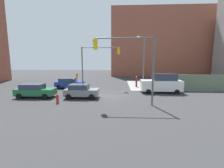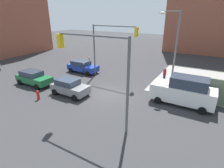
{
  "view_description": "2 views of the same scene",
  "coord_description": "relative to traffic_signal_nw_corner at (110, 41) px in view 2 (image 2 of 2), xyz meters",
  "views": [
    {
      "loc": [
        1.31,
        -18.79,
        4.18
      ],
      "look_at": [
        0.37,
        0.23,
        1.38
      ],
      "focal_mm": 24.0,
      "sensor_mm": 36.0,
      "label": 1
    },
    {
      "loc": [
        8.69,
        -13.68,
        7.63
      ],
      "look_at": [
        0.37,
        0.64,
        1.0
      ],
      "focal_mm": 28.0,
      "sensor_mm": 36.0,
      "label": 2
    }
  ],
  "objects": [
    {
      "name": "warning_sign_two_way",
      "position": [
        -3.22,
        0.01,
        -3.02
      ],
      "size": [
        0.48,
        0.48,
        2.4
      ],
      "color": "#4C4C4C",
      "rests_on": "ground"
    },
    {
      "name": "traffic_signal_nw_corner",
      "position": [
        0.0,
        0.0,
        0.0
      ],
      "size": [
        6.01,
        0.36,
        6.5
      ],
      "color": "#59595B",
      "rests_on": "ground"
    },
    {
      "name": "ground_plane",
      "position": [
        2.18,
        -4.5,
        -4.66
      ],
      "size": [
        120.0,
        120.0,
        0.0
      ],
      "primitive_type": "plane",
      "color": "#333335"
    },
    {
      "name": "sedan_blue",
      "position": [
        -4.55,
        0.11,
        -3.82
      ],
      "size": [
        4.4,
        2.02,
        1.62
      ],
      "color": "#1E389E",
      "rests_on": "ground"
    },
    {
      "name": "pedestrian_waiting",
      "position": [
        -3.62,
        -0.7,
        -3.79
      ],
      "size": [
        0.36,
        0.36,
        1.69
      ],
      "rotation": [
        0.0,
        0.0,
        5.2
      ],
      "color": "navy",
      "rests_on": "ground"
    },
    {
      "name": "coupe_green",
      "position": [
        -6.48,
        -6.35,
        -3.82
      ],
      "size": [
        4.42,
        2.02,
        1.62
      ],
      "color": "#1E6638",
      "rests_on": "ground"
    },
    {
      "name": "van_white_delivery",
      "position": [
        9.27,
        -2.7,
        -3.38
      ],
      "size": [
        5.4,
        2.32,
        2.62
      ],
      "color": "white",
      "rests_on": "ground"
    },
    {
      "name": "bicycle_leaning_on_fence",
      "position": [
        7.78,
        2.7,
        -4.32
      ],
      "size": [
        0.05,
        1.75,
        0.97
      ],
      "color": "black",
      "rests_on": "ground"
    },
    {
      "name": "traffic_signal_se_corner",
      "position": [
        4.46,
        -9.0,
        -0.01
      ],
      "size": [
        5.8,
        0.36,
        6.5
      ],
      "color": "#59595B",
      "rests_on": "ground"
    },
    {
      "name": "mailbox_blue",
      "position": [
        8.38,
        0.5,
        -3.9
      ],
      "size": [
        0.56,
        0.64,
        1.43
      ],
      "color": "navy",
      "rests_on": "ground"
    },
    {
      "name": "street_lamp_corner",
      "position": [
        7.2,
        0.98,
        0.04
      ],
      "size": [
        1.59,
        2.35,
        8.0
      ],
      "color": "slate",
      "rests_on": "ground"
    },
    {
      "name": "sidewalk_corner",
      "position": [
        11.18,
        4.5,
        -4.66
      ],
      "size": [
        12.0,
        12.0,
        0.01
      ],
      "primitive_type": "cube",
      "color": "gray",
      "rests_on": "ground"
    },
    {
      "name": "pedestrian_crossing",
      "position": [
        6.38,
        2.0,
        -3.71
      ],
      "size": [
        0.36,
        0.36,
        1.82
      ],
      "rotation": [
        0.0,
        0.0,
        1.47
      ],
      "color": "maroon",
      "rests_on": "ground"
    },
    {
      "name": "hatchback_gray",
      "position": [
        -0.96,
        -6.32,
        -3.82
      ],
      "size": [
        3.86,
        2.02,
        1.62
      ],
      "color": "slate",
      "rests_on": "ground"
    },
    {
      "name": "fire_hydrant",
      "position": [
        -2.82,
        -8.7,
        -4.18
      ],
      "size": [
        0.26,
        0.26,
        0.94
      ],
      "color": "red",
      "rests_on": "ground"
    }
  ]
}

